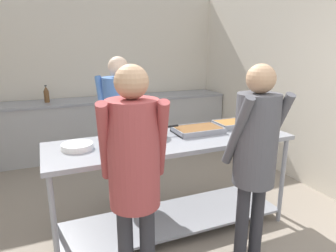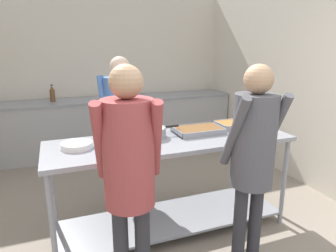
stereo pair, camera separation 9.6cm
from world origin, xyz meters
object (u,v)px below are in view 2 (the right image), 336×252
at_px(water_bottle, 52,94).
at_px(guest_serving_left, 129,164).
at_px(guest_serving_right, 253,149).
at_px(serving_tray_roast, 235,124).
at_px(broccoli_bowl, 114,144).
at_px(sauce_pan, 150,132).
at_px(plate_stack, 77,145).
at_px(cook_behind_counter, 122,117).
at_px(serving_tray_vegetables, 198,130).

bearing_deg(water_bottle, guest_serving_left, -82.28).
distance_m(guest_serving_right, water_bottle, 3.56).
bearing_deg(serving_tray_roast, water_bottle, 126.85).
relative_size(broccoli_bowl, serving_tray_roast, 0.65).
bearing_deg(sauce_pan, plate_stack, -173.27).
bearing_deg(serving_tray_roast, cook_behind_counter, 155.88).
xyz_separation_m(broccoli_bowl, serving_tray_vegetables, (0.87, 0.18, -0.02)).
bearing_deg(broccoli_bowl, serving_tray_vegetables, 11.64).
bearing_deg(water_bottle, plate_stack, -86.09).
relative_size(plate_stack, guest_serving_left, 0.16).
bearing_deg(guest_serving_left, plate_stack, 109.81).
distance_m(broccoli_bowl, serving_tray_vegetables, 0.89).
height_order(serving_tray_vegetables, serving_tray_roast, same).
height_order(sauce_pan, water_bottle, water_bottle).
bearing_deg(sauce_pan, serving_tray_vegetables, -4.31).
height_order(sauce_pan, guest_serving_right, guest_serving_right).
bearing_deg(broccoli_bowl, serving_tray_roast, 10.50).
relative_size(broccoli_bowl, serving_tray_vegetables, 0.53).
height_order(serving_tray_vegetables, guest_serving_left, guest_serving_left).
distance_m(sauce_pan, serving_tray_vegetables, 0.49).
distance_m(plate_stack, cook_behind_counter, 0.80).
relative_size(guest_serving_left, water_bottle, 6.26).
bearing_deg(guest_serving_right, water_bottle, 112.70).
xyz_separation_m(sauce_pan, serving_tray_roast, (0.95, 0.03, -0.03)).
bearing_deg(serving_tray_vegetables, guest_serving_left, -138.38).
bearing_deg(serving_tray_vegetables, guest_serving_right, -87.19).
relative_size(guest_serving_right, cook_behind_counter, 0.99).
height_order(plate_stack, cook_behind_counter, cook_behind_counter).
relative_size(serving_tray_vegetables, serving_tray_roast, 1.23).
distance_m(plate_stack, water_bottle, 2.51).
height_order(broccoli_bowl, sauce_pan, broccoli_bowl).
xyz_separation_m(broccoli_bowl, guest_serving_left, (-0.02, -0.61, 0.06)).
bearing_deg(serving_tray_vegetables, cook_behind_counter, 138.83).
xyz_separation_m(plate_stack, serving_tray_vegetables, (1.16, 0.04, 0.00)).
xyz_separation_m(serving_tray_roast, cook_behind_counter, (-1.10, 0.49, 0.07)).
bearing_deg(sauce_pan, cook_behind_counter, 106.25).
xyz_separation_m(plate_stack, serving_tray_roast, (1.62, 0.11, 0.00)).
xyz_separation_m(serving_tray_roast, water_bottle, (-1.79, 2.39, 0.07)).
distance_m(plate_stack, guest_serving_left, 0.80).
bearing_deg(cook_behind_counter, plate_stack, -130.71).
bearing_deg(guest_serving_right, plate_stack, 147.06).
bearing_deg(serving_tray_roast, broccoli_bowl, -169.50).
distance_m(serving_tray_vegetables, guest_serving_left, 1.19).
relative_size(sauce_pan, serving_tray_vegetables, 0.94).
height_order(broccoli_bowl, guest_serving_right, guest_serving_right).
relative_size(serving_tray_roast, guest_serving_left, 0.23).
bearing_deg(broccoli_bowl, guest_serving_right, -35.18).
distance_m(cook_behind_counter, water_bottle, 2.02).
xyz_separation_m(plate_stack, sauce_pan, (0.67, 0.08, 0.03)).
xyz_separation_m(sauce_pan, serving_tray_vegetables, (0.49, -0.04, -0.03)).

